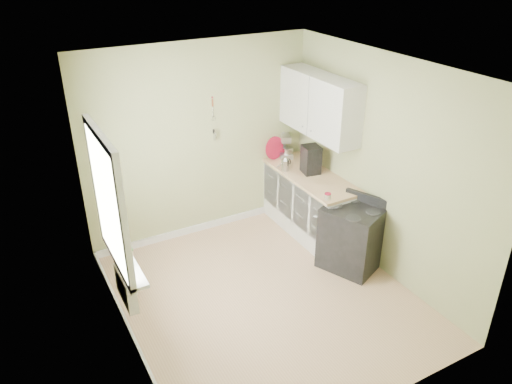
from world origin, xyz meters
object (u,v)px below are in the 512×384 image
stove (351,237)px  coffee_maker (311,160)px  stand_mixer (285,146)px  kettle (285,164)px

stove → coffee_maker: 1.22m
stand_mixer → coffee_maker: coffee_maker is taller
kettle → stand_mixer: bearing=58.6°
stove → coffee_maker: bearing=87.8°
stove → kettle: 1.39m
stove → stand_mixer: stand_mixer is taller
stove → coffee_maker: (0.04, 1.02, 0.67)m
stove → stand_mixer: size_ratio=2.55×
coffee_maker → kettle: bearing=139.3°
stove → kettle: (-0.23, 1.25, 0.58)m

